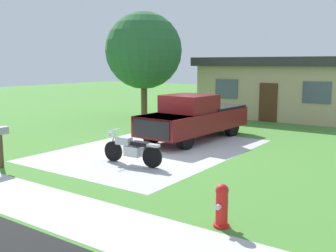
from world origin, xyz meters
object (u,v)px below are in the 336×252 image
(motorcycle, at_px, (132,150))
(mailbox, at_px, (0,136))
(pickup_truck, at_px, (195,117))
(shade_tree, at_px, (144,51))
(neighbor_house, at_px, (284,87))
(fire_hydrant, at_px, (222,206))

(motorcycle, bearing_deg, mailbox, -139.03)
(pickup_truck, xyz_separation_m, shade_tree, (-5.72, 3.81, 2.91))
(shade_tree, relative_size, neighbor_house, 0.63)
(motorcycle, xyz_separation_m, neighbor_house, (0.16, 13.85, 1.32))
(neighbor_house, bearing_deg, mailbox, -100.87)
(mailbox, height_order, shade_tree, shade_tree)
(pickup_truck, height_order, fire_hydrant, pickup_truck)
(pickup_truck, bearing_deg, fire_hydrant, -55.79)
(motorcycle, bearing_deg, neighbor_house, 89.35)
(neighbor_house, bearing_deg, shade_tree, -140.17)
(neighbor_house, bearing_deg, motorcycle, -90.65)
(motorcycle, xyz_separation_m, shade_tree, (-6.21, 8.54, 3.39))
(pickup_truck, bearing_deg, shade_tree, 146.34)
(motorcycle, relative_size, pickup_truck, 0.39)
(fire_hydrant, relative_size, shade_tree, 0.14)
(mailbox, bearing_deg, motorcycle, 40.97)
(fire_hydrant, height_order, neighbor_house, neighbor_house)
(pickup_truck, height_order, shade_tree, shade_tree)
(mailbox, height_order, neighbor_house, neighbor_house)
(motorcycle, distance_m, mailbox, 4.01)
(mailbox, relative_size, neighbor_house, 0.13)
(motorcycle, height_order, neighbor_house, neighbor_house)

